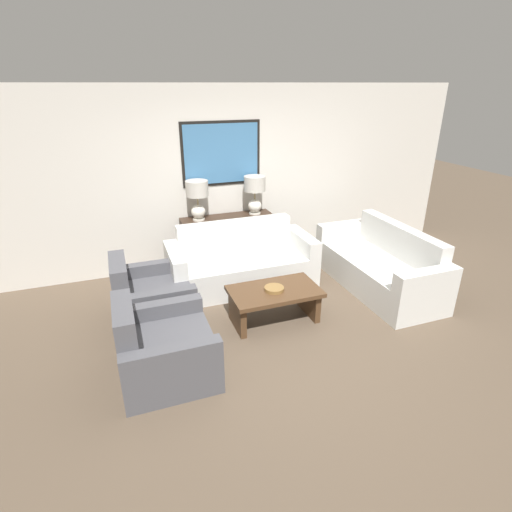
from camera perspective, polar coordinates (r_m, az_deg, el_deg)
The scene contains 11 objects.
ground_plane at distance 4.60m, azimuth 3.61°, elevation -11.65°, with size 20.00×20.00×0.00m, color brown.
back_wall at distance 6.12m, azimuth -4.98°, elevation 11.02°, with size 7.95×0.12×2.65m.
console_table at distance 6.14m, azimuth -3.99°, elevation 2.02°, with size 1.39×0.39×0.81m.
table_lamp_left at distance 5.80m, azimuth -8.38°, elevation 8.54°, with size 0.32×0.32×0.58m.
table_lamp_right at distance 6.03m, azimuth -0.18°, elevation 9.36°, with size 0.32×0.32×0.58m.
couch_by_back_wall at distance 5.62m, azimuth -2.12°, elevation -1.23°, with size 2.01×0.85×0.86m.
couch_by_side at distance 5.81m, azimuth 17.27°, elevation -1.48°, with size 0.85×2.01×0.86m.
coffee_table at distance 4.75m, azimuth 2.64°, elevation -6.04°, with size 1.06×0.61×0.42m.
decorative_bowl at distance 4.67m, azimuth 2.61°, elevation -4.70°, with size 0.23×0.23×0.04m.
armchair_near_back_wall at distance 4.94m, azimuth -14.83°, elevation -5.99°, with size 0.88×0.94×0.83m.
armchair_near_camera at distance 4.05m, azimuth -13.15°, elevation -12.91°, with size 0.88×0.94×0.83m.
Camera 1 is at (-1.55, -3.43, 2.64)m, focal length 28.00 mm.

